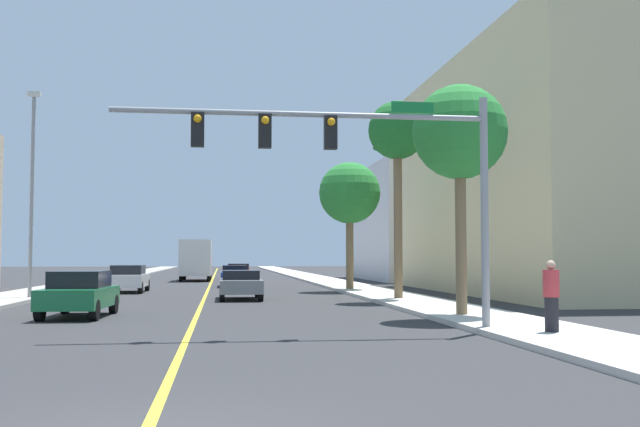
{
  "coord_description": "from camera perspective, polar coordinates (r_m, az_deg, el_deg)",
  "views": [
    {
      "loc": [
        0.81,
        -7.85,
        1.92
      ],
      "look_at": [
        4.02,
        16.23,
        3.35
      ],
      "focal_mm": 41.2,
      "sensor_mm": 36.0,
      "label": 1
    }
  ],
  "objects": [
    {
      "name": "car_green",
      "position": [
        24.66,
        -18.19,
        -5.89
      ],
      "size": [
        1.99,
        4.07,
        1.46
      ],
      "rotation": [
        0.0,
        0.0,
        -0.05
      ],
      "color": "#196638",
      "rests_on": "ground"
    },
    {
      "name": "sidewalk_left",
      "position": [
        50.77,
        -18.34,
        -5.28
      ],
      "size": [
        3.07,
        168.0,
        0.15
      ],
      "primitive_type": "cube",
      "color": "#9E9B93",
      "rests_on": "ground"
    },
    {
      "name": "palm_far",
      "position": [
        40.67,
        2.32,
        1.52
      ],
      "size": [
        3.41,
        3.41,
        7.0
      ],
      "color": "brown",
      "rests_on": "sidewalk_right"
    },
    {
      "name": "sidewalk_right",
      "position": [
        50.49,
        1.31,
        -5.46
      ],
      "size": [
        3.07,
        168.0,
        0.15
      ],
      "primitive_type": "cube",
      "color": "beige",
      "rests_on": "ground"
    },
    {
      "name": "building_right_near",
      "position": [
        41.11,
        18.86,
        2.75
      ],
      "size": [
        12.75,
        22.64,
        12.34
      ],
      "primitive_type": "cube",
      "color": "beige",
      "rests_on": "ground"
    },
    {
      "name": "palm_near",
      "position": [
        23.42,
        10.79,
        6.06
      ],
      "size": [
        2.96,
        2.96,
        7.14
      ],
      "color": "brown",
      "rests_on": "sidewalk_right"
    },
    {
      "name": "car_blue",
      "position": [
        47.24,
        -6.66,
        -4.81
      ],
      "size": [
        1.77,
        4.3,
        1.37
      ],
      "rotation": [
        0.0,
        0.0,
        0.0
      ],
      "color": "#1E389E",
      "rests_on": "ground"
    },
    {
      "name": "delivery_truck",
      "position": [
        59.21,
        -9.61,
        -3.54
      ],
      "size": [
        2.41,
        7.12,
        3.21
      ],
      "rotation": [
        0.0,
        0.0,
        0.0
      ],
      "color": "red",
      "rests_on": "ground"
    },
    {
      "name": "ground",
      "position": [
        49.89,
        -8.54,
        -5.54
      ],
      "size": [
        192.0,
        192.0,
        0.0
      ],
      "primitive_type": "plane",
      "color": "#2D2D30"
    },
    {
      "name": "building_right_far",
      "position": [
        62.99,
        10.12,
        -0.83
      ],
      "size": [
        14.52,
        16.65,
        9.31
      ],
      "primitive_type": "cube",
      "color": "silver",
      "rests_on": "ground"
    },
    {
      "name": "car_white",
      "position": [
        40.84,
        -14.64,
        -4.88
      ],
      "size": [
        1.85,
        4.37,
        1.46
      ],
      "rotation": [
        0.0,
        0.0,
        -0.01
      ],
      "color": "white",
      "rests_on": "ground"
    },
    {
      "name": "palm_mid",
      "position": [
        32.26,
        6.03,
        6.1
      ],
      "size": [
        2.55,
        2.55,
        8.55
      ],
      "color": "brown",
      "rests_on": "sidewalk_right"
    },
    {
      "name": "lane_marking_center",
      "position": [
        49.89,
        -8.54,
        -5.53
      ],
      "size": [
        0.16,
        144.0,
        0.01
      ],
      "primitive_type": "cube",
      "color": "yellow",
      "rests_on": "ground"
    },
    {
      "name": "traffic_signal_mast",
      "position": [
        18.5,
        3.08,
        4.56
      ],
      "size": [
        9.49,
        0.36,
        5.87
      ],
      "color": "gray",
      "rests_on": "sidewalk_right"
    },
    {
      "name": "street_lamp",
      "position": [
        34.88,
        -21.46,
        2.16
      ],
      "size": [
        0.56,
        0.28,
        9.12
      ],
      "color": "gray",
      "rests_on": "sidewalk_left"
    },
    {
      "name": "car_red",
      "position": [
        59.15,
        -6.4,
        -4.52
      ],
      "size": [
        1.94,
        4.52,
        1.36
      ],
      "rotation": [
        0.0,
        0.0,
        0.02
      ],
      "color": "red",
      "rests_on": "ground"
    },
    {
      "name": "car_gray",
      "position": [
        33.22,
        -6.18,
        -5.47
      ],
      "size": [
        1.87,
        4.25,
        1.3
      ],
      "rotation": [
        0.0,
        0.0,
        -0.0
      ],
      "color": "slate",
      "rests_on": "ground"
    },
    {
      "name": "pedestrian",
      "position": [
        18.24,
        17.53,
        -6.14
      ],
      "size": [
        0.38,
        0.38,
        1.68
      ],
      "rotation": [
        0.0,
        0.0,
        3.82
      ],
      "color": "black",
      "rests_on": "sidewalk_right"
    }
  ]
}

